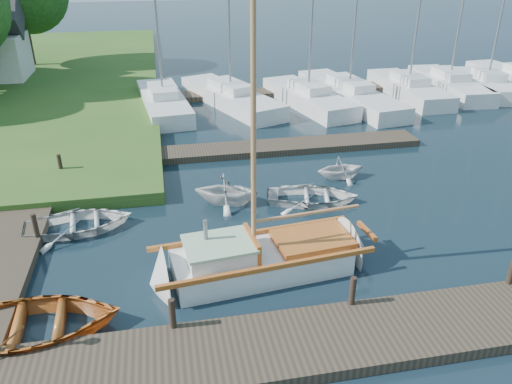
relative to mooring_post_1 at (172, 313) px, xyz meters
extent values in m
plane|color=black|center=(3.00, 5.00, -0.70)|extent=(160.00, 160.00, 0.00)
cube|color=#30271F|center=(3.00, -1.00, -0.55)|extent=(18.00, 2.20, 0.30)
cube|color=#30271F|center=(-5.00, 7.00, -0.55)|extent=(2.20, 18.00, 0.30)
cube|color=#30271F|center=(5.00, 11.50, -0.55)|extent=(14.00, 1.60, 0.30)
cube|color=#30271F|center=(13.00, 21.00, -0.55)|extent=(30.00, 1.60, 0.30)
cylinder|color=black|center=(0.00, 0.00, 0.00)|extent=(0.16, 0.16, 0.80)
cylinder|color=black|center=(4.50, 0.00, 0.00)|extent=(0.16, 0.16, 0.80)
cylinder|color=black|center=(9.00, 0.00, 0.00)|extent=(0.16, 0.16, 0.80)
cylinder|color=black|center=(-4.00, 5.00, 0.00)|extent=(0.16, 0.16, 0.80)
cylinder|color=black|center=(-4.00, 10.00, 0.00)|extent=(0.16, 0.16, 0.80)
cube|color=silver|center=(2.59, 2.26, -0.47)|extent=(5.19, 2.53, 0.90)
cone|color=silver|center=(5.62, 2.59, -0.47)|extent=(1.51, 2.09, 1.96)
cone|color=silver|center=(-0.34, 1.94, -0.47)|extent=(1.21, 2.06, 1.96)
cube|color=#913911|center=(2.49, 3.19, 0.04)|extent=(6.18, 0.79, 0.14)
cube|color=#913911|center=(2.69, 1.32, 0.04)|extent=(6.18, 0.79, 0.14)
cube|color=#913911|center=(5.97, 2.63, 0.04)|extent=(0.24, 1.11, 0.14)
cube|color=silver|center=(1.40, 2.13, 0.20)|extent=(1.94, 1.59, 0.44)
cube|color=#99BF97|center=(1.40, 2.13, 0.45)|extent=(2.05, 1.70, 0.08)
cube|color=#913911|center=(2.34, 2.23, 0.28)|extent=(0.27, 1.40, 0.60)
cylinder|color=slate|center=(1.07, 2.39, 0.78)|extent=(0.12, 0.12, 0.60)
cube|color=#913911|center=(4.18, 2.43, 0.08)|extent=(2.35, 1.73, 0.20)
cylinder|color=#A86D43|center=(2.39, 2.24, 4.18)|extent=(0.14, 0.14, 8.40)
cylinder|color=#A86D43|center=(3.98, 2.41, 0.98)|extent=(3.19, 0.45, 0.10)
imported|color=#913911|center=(-3.42, 0.66, -0.25)|extent=(4.49, 3.30, 0.90)
imported|color=silver|center=(-2.84, 5.72, -0.34)|extent=(3.70, 2.85, 0.71)
imported|color=silver|center=(2.25, 6.66, -0.07)|extent=(2.86, 2.64, 1.25)
imported|color=silver|center=(5.34, 6.15, -0.36)|extent=(3.79, 3.09, 0.69)
imported|color=silver|center=(7.09, 8.00, -0.18)|extent=(2.09, 1.84, 1.05)
cube|color=silver|center=(0.31, 18.90, -0.25)|extent=(3.06, 8.23, 0.90)
cube|color=silver|center=(0.31, 18.90, 0.45)|extent=(1.70, 2.95, 0.50)
cube|color=silver|center=(4.26, 19.20, -0.25)|extent=(5.31, 9.21, 0.90)
cube|color=silver|center=(4.26, 19.20, 0.45)|extent=(2.45, 3.45, 0.50)
cube|color=silver|center=(8.73, 18.21, -0.25)|extent=(3.94, 8.19, 0.90)
cube|color=silver|center=(8.73, 18.21, 0.45)|extent=(1.99, 3.01, 0.50)
cube|color=silver|center=(11.39, 18.52, -0.25)|extent=(3.68, 10.28, 0.90)
cube|color=silver|center=(11.39, 18.52, 0.45)|extent=(1.91, 3.69, 0.50)
cube|color=silver|center=(15.48, 18.97, -0.25)|extent=(2.27, 7.86, 0.90)
cube|color=silver|center=(15.48, 18.97, 0.45)|extent=(1.43, 2.76, 0.50)
cube|color=silver|center=(18.59, 19.51, -0.25)|extent=(2.65, 8.15, 0.90)
cube|color=silver|center=(18.59, 19.51, 0.45)|extent=(1.55, 2.89, 0.50)
cube|color=silver|center=(20.95, 18.98, -0.25)|extent=(3.53, 7.18, 0.90)
cube|color=silver|center=(20.95, 18.98, 0.45)|extent=(1.85, 2.64, 0.50)
cylinder|color=#332114|center=(-9.00, 31.00, 1.64)|extent=(0.36, 0.36, 3.67)
camera|label=1|loc=(0.16, -9.50, 7.79)|focal=35.00mm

